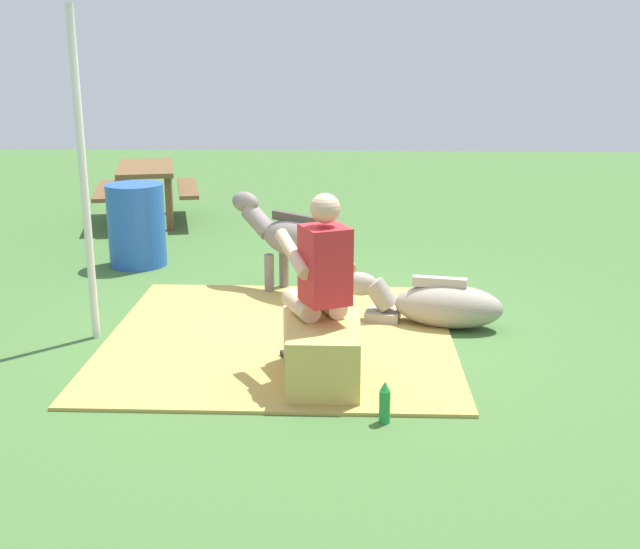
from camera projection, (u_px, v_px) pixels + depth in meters
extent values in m
plane|color=#426B33|center=(319.00, 329.00, 6.40)|extent=(24.00, 24.00, 0.00)
cube|color=tan|center=(280.00, 337.00, 6.20)|extent=(2.72, 2.70, 0.02)
cube|color=tan|center=(325.00, 354.00, 5.30)|extent=(0.79, 0.48, 0.43)
cylinder|color=#D8AD8C|center=(301.00, 305.00, 5.41)|extent=(0.42, 0.29, 0.14)
cylinder|color=#D8AD8C|center=(291.00, 335.00, 5.67)|extent=(0.11, 0.11, 0.43)
cube|color=black|center=(291.00, 358.00, 5.72)|extent=(0.24, 0.18, 0.06)
cylinder|color=#D8AD8C|center=(327.00, 302.00, 5.48)|extent=(0.42, 0.29, 0.14)
cylinder|color=#D8AD8C|center=(317.00, 331.00, 5.74)|extent=(0.11, 0.11, 0.43)
cube|color=black|center=(317.00, 354.00, 5.79)|extent=(0.24, 0.18, 0.06)
cube|color=red|center=(325.00, 265.00, 5.18)|extent=(0.39, 0.38, 0.52)
cylinder|color=#D8AD8C|center=(293.00, 254.00, 5.27)|extent=(0.49, 0.29, 0.26)
cylinder|color=#D8AD8C|center=(336.00, 249.00, 5.38)|extent=(0.49, 0.29, 0.26)
sphere|color=#D8AD8C|center=(325.00, 208.00, 5.07)|extent=(0.20, 0.20, 0.20)
ellipsoid|color=slate|center=(298.00, 239.00, 7.10)|extent=(0.77, 0.86, 0.34)
cylinder|color=slate|center=(269.00, 274.00, 7.30)|extent=(0.09, 0.09, 0.38)
cylinder|color=slate|center=(284.00, 270.00, 7.45)|extent=(0.09, 0.09, 0.38)
cylinder|color=slate|center=(315.00, 285.00, 6.95)|extent=(0.09, 0.09, 0.38)
cylinder|color=slate|center=(329.00, 280.00, 7.10)|extent=(0.09, 0.09, 0.38)
cylinder|color=slate|center=(259.00, 221.00, 7.39)|extent=(0.37, 0.40, 0.33)
ellipsoid|color=slate|center=(245.00, 202.00, 7.45)|extent=(0.32, 0.35, 0.20)
cube|color=#433D3A|center=(298.00, 219.00, 7.05)|extent=(0.42, 0.51, 0.08)
cylinder|color=#433D3A|center=(338.00, 253.00, 6.82)|extent=(0.07, 0.07, 0.30)
ellipsoid|color=gray|center=(448.00, 306.00, 6.40)|extent=(0.56, 0.94, 0.36)
cube|color=gray|center=(383.00, 316.00, 6.56)|extent=(0.29, 0.32, 0.10)
cylinder|color=gray|center=(381.00, 295.00, 6.51)|extent=(0.23, 0.31, 0.30)
ellipsoid|color=gray|center=(360.00, 284.00, 6.53)|extent=(0.21, 0.33, 0.20)
cube|color=#B5A999|center=(440.00, 282.00, 6.37)|extent=(0.16, 0.45, 0.08)
cylinder|color=#268C3F|center=(385.00, 406.00, 4.76)|extent=(0.07, 0.07, 0.21)
cone|color=#268C3F|center=(385.00, 386.00, 4.73)|extent=(0.06, 0.06, 0.06)
cylinder|color=blue|center=(136.00, 225.00, 8.21)|extent=(0.59, 0.59, 0.87)
cylinder|color=silver|center=(84.00, 180.00, 5.88)|extent=(0.06, 0.06, 2.52)
cube|color=brown|center=(146.00, 168.00, 10.23)|extent=(1.62, 1.02, 0.06)
cube|color=brown|center=(105.00, 191.00, 10.21)|extent=(1.52, 0.57, 0.05)
cube|color=brown|center=(188.00, 188.00, 10.41)|extent=(1.52, 0.57, 0.05)
cube|color=brown|center=(169.00, 203.00, 9.87)|extent=(0.08, 0.08, 0.69)
cube|color=brown|center=(124.00, 205.00, 9.76)|extent=(0.08, 0.08, 0.69)
cube|color=brown|center=(169.00, 189.00, 10.90)|extent=(0.08, 0.08, 0.69)
cube|color=brown|center=(127.00, 190.00, 10.80)|extent=(0.08, 0.08, 0.69)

